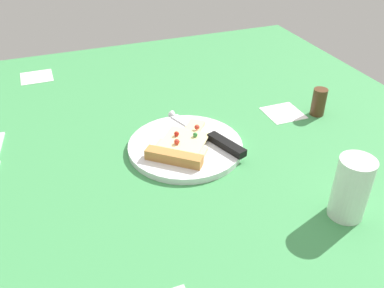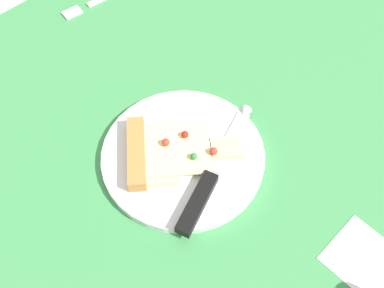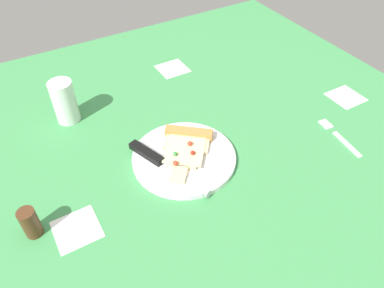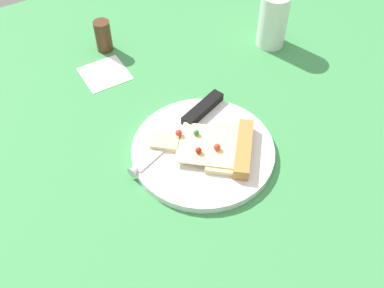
{
  "view_description": "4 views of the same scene",
  "coord_description": "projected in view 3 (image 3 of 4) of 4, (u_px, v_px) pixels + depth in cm",
  "views": [
    {
      "loc": [
        -20.34,
        -69.97,
        51.49
      ],
      "look_at": [
        5.65,
        -1.87,
        2.71
      ],
      "focal_mm": 38.59,
      "sensor_mm": 36.0,
      "label": 1
    },
    {
      "loc": [
        31.47,
        -23.69,
        58.39
      ],
      "look_at": [
        5.58,
        1.95,
        3.16
      ],
      "focal_mm": 41.25,
      "sensor_mm": 36.0,
      "label": 2
    },
    {
      "loc": [
        34.79,
        55.56,
        64.36
      ],
      "look_at": [
        2.07,
        -0.61,
        2.93
      ],
      "focal_mm": 34.4,
      "sensor_mm": 36.0,
      "label": 3
    },
    {
      "loc": [
        -38.8,
        28.85,
        62.66
      ],
      "look_at": [
        5.9,
        2.3,
        2.63
      ],
      "focal_mm": 43.12,
      "sensor_mm": 36.0,
      "label": 4
    }
  ],
  "objects": [
    {
      "name": "knife",
      "position": [
        160.0,
        162.0,
        0.86
      ],
      "size": [
        10.16,
        23.28,
        2.45
      ],
      "rotation": [
        0.0,
        0.0,
        6.63
      ],
      "color": "silver",
      "rests_on": "plate"
    },
    {
      "name": "ground_plane",
      "position": [
        200.0,
        155.0,
        0.93
      ],
      "size": [
        138.35,
        138.35,
        3.0
      ],
      "color": "#3D8C4C",
      "rests_on": "ground"
    },
    {
      "name": "plate",
      "position": [
        184.0,
        158.0,
        0.89
      ],
      "size": [
        25.11,
        25.11,
        1.4
      ],
      "primitive_type": "cylinder",
      "color": "silver",
      "rests_on": "ground_plane"
    },
    {
      "name": "drinking_glass",
      "position": [
        64.0,
        102.0,
        0.97
      ],
      "size": [
        6.21,
        6.21,
        11.86
      ],
      "primitive_type": "cylinder",
      "color": "silver",
      "rests_on": "ground_plane"
    },
    {
      "name": "pizza_slice",
      "position": [
        186.0,
        146.0,
        0.9
      ],
      "size": [
        17.1,
        18.38,
        2.51
      ],
      "rotation": [
        0.0,
        0.0,
        5.59
      ],
      "color": "beige",
      "rests_on": "plate"
    },
    {
      "name": "fork",
      "position": [
        338.0,
        135.0,
        0.96
      ],
      "size": [
        3.78,
        15.4,
        0.8
      ],
      "rotation": [
        0.0,
        0.0,
        3.01
      ],
      "color": "silver",
      "rests_on": "ground_plane"
    },
    {
      "name": "pepper_shaker",
      "position": [
        30.0,
        223.0,
        0.72
      ],
      "size": [
        3.45,
        3.45,
        6.94
      ],
      "primitive_type": "cylinder",
      "color": "#4C2D19",
      "rests_on": "ground_plane"
    }
  ]
}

